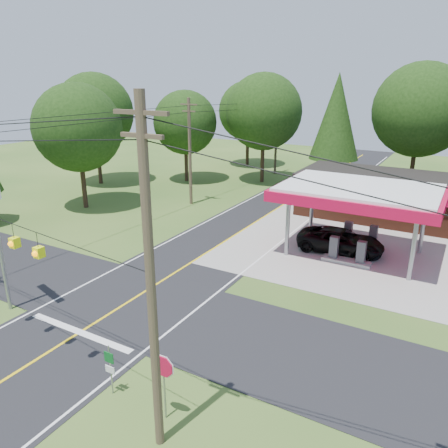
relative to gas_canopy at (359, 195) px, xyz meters
The scene contains 14 objects.
ground 16.38m from the gas_canopy, 124.70° to the right, with size 120.00×120.00×0.00m, color #32551E.
main_highway 16.37m from the gas_canopy, 124.70° to the right, with size 8.00×120.00×0.02m, color black.
cross_road 16.37m from the gas_canopy, 124.70° to the right, with size 70.00×7.00×0.02m, color black.
lane_center_yellow 16.37m from the gas_canopy, 124.70° to the right, with size 0.15×110.00×0.00m, color yellow.
gas_canopy is the anchor object (origin of this frame).
convenience_store 10.31m from the gas_canopy, 84.28° to the left, with size 16.40×7.55×3.80m.
utility_pole_near_right 20.13m from the gas_canopy, 94.29° to the right, with size 1.80×0.30×11.50m.
utility_pole_far_left 17.74m from the gas_canopy, 163.61° to the left, with size 1.80×0.30×10.00m.
utility_pole_north 26.92m from the gas_canopy, 125.17° to the left, with size 0.30×0.30×9.50m.
overhead_beacons 21.56m from the gas_canopy, 117.76° to the right, with size 17.04×2.04×1.03m.
treeline_backdrop 14.09m from the gas_canopy, 126.61° to the left, with size 70.27×51.59×13.30m.
suv_car 3.57m from the gas_canopy, behind, with size 5.93×5.93×1.65m, color black.
octagonal_stop_sign 19.25m from the gas_canopy, 96.00° to the right, with size 0.92×0.10×2.68m.
route_sign_post 19.79m from the gas_canopy, 103.56° to the right, with size 0.44×0.09×2.17m.
Camera 1 is at (15.20, -16.07, 11.78)m, focal length 35.00 mm.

